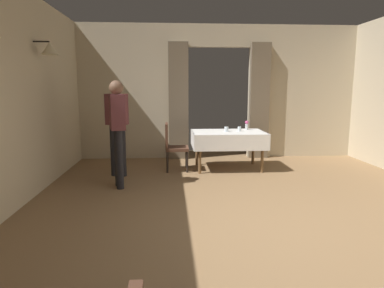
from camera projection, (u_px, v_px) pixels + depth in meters
The scene contains 9 objects.
ground at pixel (269, 231), 3.83m from camera, with size 10.08×10.08×0.00m, color olive.
wall_back at pixel (219, 92), 7.69m from camera, with size 6.40×0.27×3.00m.
dining_table_mid at pixel (228, 137), 6.68m from camera, with size 1.43×0.96×0.75m.
chair_mid_left at pixel (173, 144), 6.56m from camera, with size 0.44×0.44×0.93m.
flower_vase_mid at pixel (247, 125), 6.93m from camera, with size 0.07×0.07×0.19m.
glass_mid_b at pixel (226, 129), 6.67m from camera, with size 0.08×0.08×0.10m, color silver.
glass_mid_c at pixel (239, 129), 6.71m from camera, with size 0.07×0.07×0.09m, color silver.
person_waiter_by_doorway at pixel (118, 125), 5.35m from camera, with size 0.30×0.40×1.72m.
person_diner_standing_aside at pixel (117, 121), 6.07m from camera, with size 0.41×0.32×1.72m.
Camera 1 is at (-1.10, -3.55, 1.61)m, focal length 31.56 mm.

